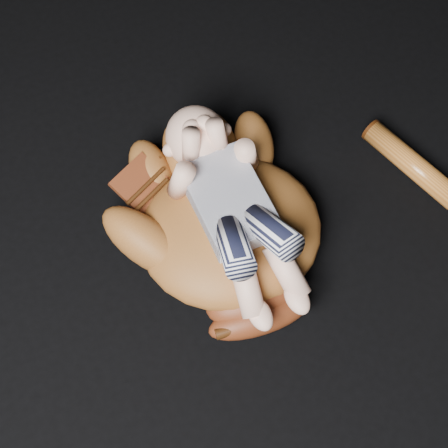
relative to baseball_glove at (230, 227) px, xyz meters
name	(u,v)px	position (x,y,z in m)	size (l,w,h in m)	color
baseball_glove	(230,227)	(0.00, 0.00, 0.00)	(0.37, 0.43, 0.13)	brown
newborn_baby	(237,213)	(0.01, -0.01, 0.06)	(0.18, 0.38, 0.16)	beige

